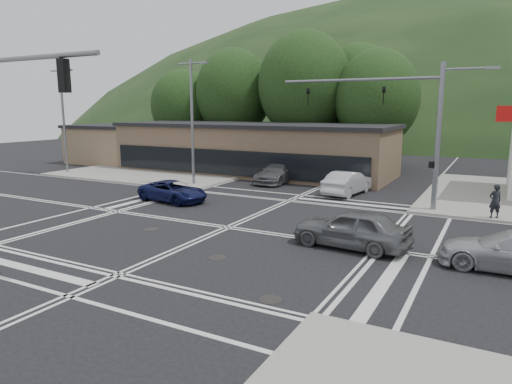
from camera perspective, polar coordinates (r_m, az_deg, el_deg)
The scene contains 19 objects.
ground at distance 21.92m, azimuth -3.53°, elevation -4.44°, with size 120.00×120.00×0.00m, color black.
sidewalk_nw at distance 42.48m, azimuth -10.16°, elevation 2.81°, with size 16.00×16.00×0.15m, color gray.
commercial_row at distance 40.07m, azimuth -0.53°, elevation 5.29°, with size 24.00×8.00×4.00m, color brown.
commercial_nw at distance 49.76m, azimuth -16.99°, elevation 5.63°, with size 8.00×7.00×3.60m, color #846B4F.
hill_north at distance 108.72m, azimuth 22.42°, elevation 6.76°, with size 252.00×126.00×140.00m, color #1B3216.
tree_n_a at distance 48.98m, azimuth -2.81°, elevation 12.25°, with size 8.00×8.00×11.75m.
tree_n_b at distance 45.42m, azimuth 6.10°, elevation 13.17°, with size 9.00×9.00×12.98m.
tree_n_c at distance 43.21m, azimuth 14.87°, elevation 11.29°, with size 7.60×7.60×10.87m.
tree_n_d at distance 51.50m, azimuth -9.22°, elevation 10.60°, with size 6.80×6.80×9.76m.
tree_n_e at distance 47.86m, azimuth 12.48°, elevation 12.07°, with size 8.40×8.40×11.98m.
streetlight_nw at distance 33.37m, azimuth -7.92°, elevation 9.39°, with size 2.50×0.25×9.00m.
streetlight_w at distance 42.72m, azimuth -22.91°, elevation 8.90°, with size 2.50×0.25×9.00m.
signal_mast_ne at distance 26.54m, azimuth 19.25°, elevation 8.69°, with size 11.65×0.30×8.00m.
car_blue_west at distance 28.25m, azimuth -10.34°, elevation 0.11°, with size 2.09×4.54×1.26m, color #0E1340.
car_grey_center at distance 19.03m, azimuth 11.85°, elevation -4.47°, with size 1.90×4.73×1.61m, color #5C5F61.
car_queue_a at distance 30.60m, azimuth 11.38°, elevation 1.14°, with size 1.64×4.69×1.55m, color #B3B4BA.
car_queue_b at distance 33.73m, azimuth 11.62°, elevation 1.83°, with size 1.62×4.02×1.37m, color white.
car_northbound at distance 34.82m, azimuth 2.85°, elevation 2.44°, with size 2.14×5.27×1.53m, color #5D5F62.
pedestrian at distance 25.91m, azimuth 27.71°, elevation -1.01°, with size 0.63×0.41×1.73m, color black.
Camera 1 is at (11.17, -17.99, 5.66)m, focal length 32.00 mm.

